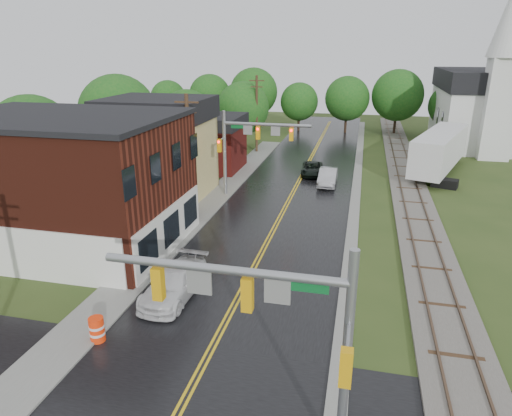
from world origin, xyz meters
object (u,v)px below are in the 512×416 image
(brick_building, at_px, (64,181))
(traffic_signal_near, at_px, (273,314))
(utility_pole_b, at_px, (189,153))
(sedan_silver, at_px, (328,177))
(tree_left_e, at_px, (244,109))
(traffic_signal_far, at_px, (249,139))
(construction_barrel, at_px, (97,330))
(tree_left_b, at_px, (119,116))
(tree_left_a, at_px, (34,140))
(utility_pole_c, at_px, (257,113))
(church, at_px, (484,100))
(suv_dark, at_px, (312,169))
(tree_left_c, at_px, (188,118))
(semi_trailer, at_px, (440,149))
(pickup_white, at_px, (174,283))

(brick_building, height_order, traffic_signal_near, brick_building)
(utility_pole_b, distance_m, sedan_silver, 14.39)
(brick_building, height_order, tree_left_e, brick_building)
(brick_building, bearing_deg, traffic_signal_far, 53.08)
(brick_building, distance_m, construction_barrel, 12.40)
(tree_left_b, bearing_deg, tree_left_a, -101.31)
(utility_pole_b, bearing_deg, utility_pole_c, 90.00)
(church, distance_m, suv_dark, 27.13)
(traffic_signal_near, xyz_separation_m, utility_pole_c, (-10.27, 42.00, -0.25))
(tree_left_c, bearing_deg, sedan_silver, -25.42)
(tree_left_c, bearing_deg, semi_trailer, -2.61)
(suv_dark, xyz_separation_m, pickup_white, (-4.14, -25.07, 0.14))
(tree_left_c, distance_m, tree_left_e, 7.82)
(tree_left_a, bearing_deg, traffic_signal_near, -40.47)
(tree_left_a, bearing_deg, utility_pole_b, 0.45)
(construction_barrel, bearing_deg, sedan_silver, 73.54)
(traffic_signal_far, bearing_deg, sedan_silver, 38.89)
(traffic_signal_far, relative_size, sedan_silver, 1.61)
(suv_dark, distance_m, semi_trailer, 12.89)
(tree_left_c, bearing_deg, church, 22.24)
(church, height_order, pickup_white, church)
(tree_left_b, xyz_separation_m, sedan_silver, (20.59, 0.11, -4.97))
(traffic_signal_far, xyz_separation_m, tree_left_e, (-5.38, 18.90, -0.16))
(utility_pole_b, distance_m, construction_barrel, 16.83)
(traffic_signal_far, bearing_deg, suv_dark, 61.58)
(tree_left_e, distance_m, construction_barrel, 40.52)
(pickup_white, bearing_deg, traffic_signal_near, -47.80)
(church, relative_size, utility_pole_c, 2.22)
(construction_barrel, bearing_deg, tree_left_c, 104.54)
(traffic_signal_far, xyz_separation_m, tree_left_c, (-10.38, 12.90, -0.46))
(utility_pole_c, xyz_separation_m, construction_barrel, (1.80, -38.21, -4.15))
(church, bearing_deg, tree_left_a, -141.37)
(utility_pole_b, relative_size, tree_left_b, 0.93)
(tree_left_b, height_order, construction_barrel, tree_left_b)
(tree_left_c, distance_m, pickup_white, 31.89)
(brick_building, bearing_deg, semi_trailer, 42.66)
(tree_left_b, height_order, semi_trailer, tree_left_b)
(church, xyz_separation_m, tree_left_a, (-39.85, -31.84, -0.72))
(utility_pole_c, xyz_separation_m, sedan_silver, (9.55, -11.99, -3.97))
(traffic_signal_near, distance_m, tree_left_c, 41.67)
(utility_pole_c, distance_m, construction_barrel, 38.48)
(tree_left_a, height_order, pickup_white, tree_left_a)
(traffic_signal_near, height_order, traffic_signal_far, same)
(sedan_silver, bearing_deg, tree_left_e, 129.82)
(tree_left_b, bearing_deg, traffic_signal_far, -18.81)
(utility_pole_c, xyz_separation_m, pickup_white, (3.60, -33.93, -3.96))
(brick_building, height_order, traffic_signal_far, brick_building)
(traffic_signal_far, relative_size, utility_pole_c, 0.82)
(utility_pole_c, relative_size, suv_dark, 2.04)
(traffic_signal_far, distance_m, tree_left_a, 17.16)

